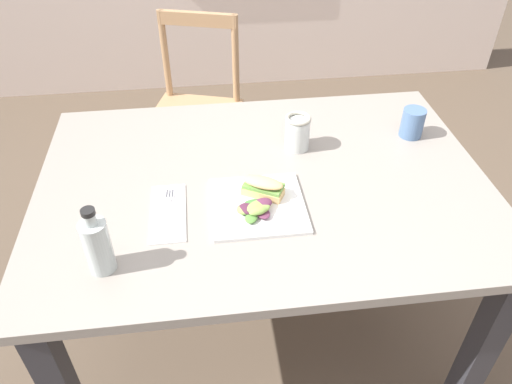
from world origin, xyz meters
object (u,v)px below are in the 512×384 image
(plate_lunch, at_px, (258,205))
(bottle_cold_brew, at_px, (98,248))
(chair_wooden_far, at_px, (196,112))
(mason_jar_iced_tea, at_px, (297,134))
(cup_extra_side, at_px, (413,123))
(sandwich_half_front, at_px, (263,187))
(dining_table, at_px, (263,209))
(fork_on_napkin, at_px, (168,208))

(plate_lunch, bearing_deg, bottle_cold_brew, -156.14)
(chair_wooden_far, xyz_separation_m, plate_lunch, (0.16, -1.05, 0.30))
(mason_jar_iced_tea, relative_size, cup_extra_side, 1.19)
(sandwich_half_front, bearing_deg, dining_table, 80.95)
(chair_wooden_far, distance_m, bottle_cold_brew, 1.30)
(plate_lunch, height_order, bottle_cold_brew, bottle_cold_brew)
(dining_table, xyz_separation_m, plate_lunch, (-0.03, -0.12, 0.12))
(sandwich_half_front, xyz_separation_m, bottle_cold_brew, (-0.42, -0.21, 0.03))
(chair_wooden_far, bearing_deg, plate_lunch, -81.25)
(cup_extra_side, bearing_deg, sandwich_half_front, -154.01)
(plate_lunch, bearing_deg, fork_on_napkin, 175.16)
(chair_wooden_far, relative_size, mason_jar_iced_tea, 7.65)
(dining_table, relative_size, chair_wooden_far, 1.52)
(chair_wooden_far, xyz_separation_m, fork_on_napkin, (-0.08, -1.03, 0.30))
(chair_wooden_far, height_order, sandwich_half_front, chair_wooden_far)
(plate_lunch, distance_m, mason_jar_iced_tea, 0.32)
(plate_lunch, xyz_separation_m, sandwich_half_front, (0.02, 0.04, 0.03))
(dining_table, xyz_separation_m, sandwich_half_front, (-0.01, -0.08, 0.15))
(plate_lunch, height_order, cup_extra_side, cup_extra_side)
(fork_on_napkin, xyz_separation_m, bottle_cold_brew, (-0.15, -0.20, 0.06))
(bottle_cold_brew, bearing_deg, dining_table, 34.63)
(mason_jar_iced_tea, bearing_deg, bottle_cold_brew, -141.16)
(plate_lunch, xyz_separation_m, mason_jar_iced_tea, (0.16, 0.27, 0.05))
(fork_on_napkin, bearing_deg, sandwich_half_front, 4.05)
(sandwich_half_front, distance_m, bottle_cold_brew, 0.47)
(bottle_cold_brew, xyz_separation_m, cup_extra_side, (0.94, 0.47, -0.02))
(plate_lunch, distance_m, fork_on_napkin, 0.24)
(dining_table, height_order, plate_lunch, plate_lunch)
(dining_table, distance_m, chair_wooden_far, 0.97)
(fork_on_napkin, height_order, cup_extra_side, cup_extra_side)
(dining_table, relative_size, cup_extra_side, 13.78)
(sandwich_half_front, xyz_separation_m, cup_extra_side, (0.53, 0.26, 0.01))
(fork_on_napkin, distance_m, cup_extra_side, 0.84)
(sandwich_half_front, height_order, cup_extra_side, cup_extra_side)
(sandwich_half_front, xyz_separation_m, mason_jar_iced_tea, (0.14, 0.23, 0.01))
(chair_wooden_far, bearing_deg, bottle_cold_brew, -100.79)
(sandwich_half_front, relative_size, fork_on_napkin, 0.68)
(fork_on_napkin, height_order, bottle_cold_brew, bottle_cold_brew)
(mason_jar_iced_tea, bearing_deg, fork_on_napkin, -148.05)
(dining_table, xyz_separation_m, cup_extra_side, (0.51, 0.18, 0.16))
(chair_wooden_far, relative_size, cup_extra_side, 9.07)
(chair_wooden_far, distance_m, mason_jar_iced_tea, 0.91)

